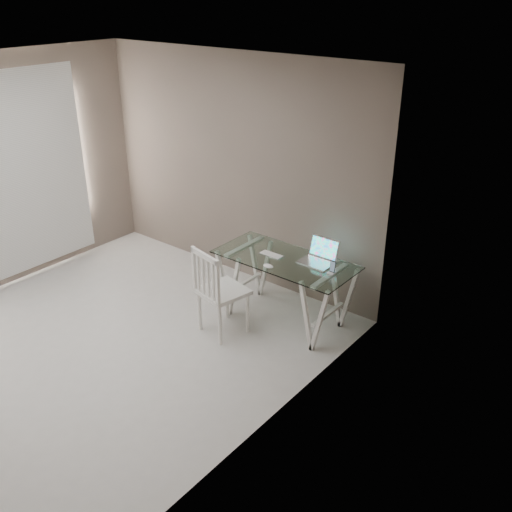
{
  "coord_description": "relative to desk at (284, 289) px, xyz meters",
  "views": [
    {
      "loc": [
        4.25,
        -2.72,
        3.37
      ],
      "look_at": [
        1.02,
        1.35,
        0.85
      ],
      "focal_mm": 40.0,
      "sensor_mm": 36.0,
      "label": 1
    }
  ],
  "objects": [
    {
      "name": "room",
      "position": [
        -1.24,
        -1.63,
        1.33
      ],
      "size": [
        4.5,
        4.52,
        2.71
      ],
      "color": "beige",
      "rests_on": "ground"
    },
    {
      "name": "phone_dock",
      "position": [
        0.55,
        0.03,
        0.4
      ],
      "size": [
        0.07,
        0.07,
        0.13
      ],
      "color": "white",
      "rests_on": "desk"
    },
    {
      "name": "chair",
      "position": [
        -0.39,
        -0.64,
        0.15
      ],
      "size": [
        0.53,
        0.53,
        0.98
      ],
      "rotation": [
        0.0,
        0.0,
        -0.21
      ],
      "color": "white",
      "rests_on": "ground"
    },
    {
      "name": "desk",
      "position": [
        0.0,
        0.0,
        0.0
      ],
      "size": [
        1.5,
        0.7,
        0.75
      ],
      "color": "silver",
      "rests_on": "ground"
    },
    {
      "name": "laptop",
      "position": [
        0.31,
        0.17,
        0.42
      ],
      "size": [
        0.34,
        0.3,
        0.23
      ],
      "color": "silver",
      "rests_on": "desk"
    },
    {
      "name": "keyboard",
      "position": [
        -0.17,
        -0.01,
        0.37
      ],
      "size": [
        0.27,
        0.11,
        0.01
      ],
      "primitive_type": "cube",
      "color": "silver",
      "rests_on": "desk"
    },
    {
      "name": "mouse",
      "position": [
        -0.02,
        -0.27,
        0.38
      ],
      "size": [
        0.12,
        0.07,
        0.04
      ],
      "primitive_type": "ellipsoid",
      "color": "white",
      "rests_on": "desk"
    }
  ]
}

